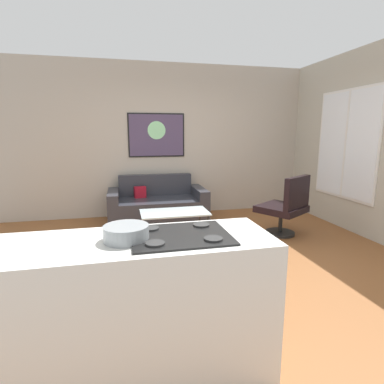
# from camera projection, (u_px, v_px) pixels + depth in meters

# --- Properties ---
(ground) EXTENTS (6.40, 6.40, 0.04)m
(ground) POSITION_uv_depth(u_px,v_px,m) (204.00, 264.00, 3.70)
(ground) COLOR brown
(back_wall) EXTENTS (6.40, 0.05, 2.80)m
(back_wall) POSITION_uv_depth(u_px,v_px,m) (171.00, 141.00, 5.75)
(back_wall) COLOR #B4A99B
(back_wall) RESTS_ON ground
(right_wall) EXTENTS (0.05, 6.40, 2.80)m
(right_wall) POSITION_uv_depth(u_px,v_px,m) (379.00, 143.00, 4.29)
(right_wall) COLOR #B4AE9D
(right_wall) RESTS_ON ground
(couch) EXTENTS (1.69, 0.86, 0.79)m
(couch) POSITION_uv_depth(u_px,v_px,m) (157.00, 206.00, 5.42)
(couch) COLOR #2C2D35
(couch) RESTS_ON ground
(coffee_table) EXTENTS (0.96, 0.53, 0.45)m
(coffee_table) POSITION_uv_depth(u_px,v_px,m) (175.00, 214.00, 4.32)
(coffee_table) COLOR silver
(coffee_table) RESTS_ON ground
(armchair) EXTENTS (0.86, 0.85, 0.93)m
(armchair) POSITION_uv_depth(u_px,v_px,m) (286.00, 206.00, 4.59)
(armchair) COLOR black
(armchair) RESTS_ON ground
(kitchen_counter) EXTENTS (1.76, 0.60, 0.95)m
(kitchen_counter) POSITION_uv_depth(u_px,v_px,m) (131.00, 310.00, 1.90)
(kitchen_counter) COLOR white
(kitchen_counter) RESTS_ON ground
(mixing_bowl) EXTENTS (0.27, 0.27, 0.09)m
(mixing_bowl) POSITION_uv_depth(u_px,v_px,m) (126.00, 233.00, 1.79)
(mixing_bowl) COLOR #91989C
(mixing_bowl) RESTS_ON kitchen_counter
(wall_painting) EXTENTS (1.04, 0.03, 0.80)m
(wall_painting) POSITION_uv_depth(u_px,v_px,m) (157.00, 135.00, 5.62)
(wall_painting) COLOR black
(window) EXTENTS (0.03, 1.35, 1.73)m
(window) POSITION_uv_depth(u_px,v_px,m) (346.00, 145.00, 4.86)
(window) COLOR silver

